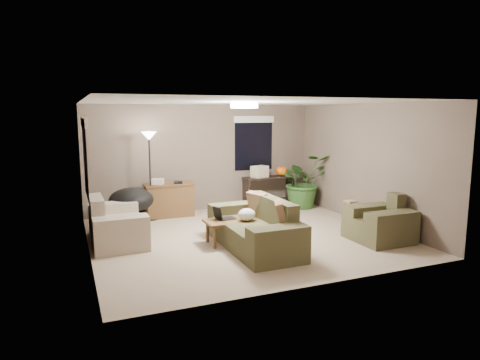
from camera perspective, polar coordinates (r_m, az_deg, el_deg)
name	(u,v)px	position (r m, az deg, el deg)	size (l,w,h in m)	color
room_shell	(244,171)	(7.86, 0.55, 1.23)	(5.50, 5.50, 5.50)	tan
main_sofa	(256,231)	(7.42, 2.14, -6.78)	(0.95, 2.20, 0.85)	#47452A
throw_pillows	(269,209)	(7.44, 3.95, -3.93)	(0.40, 1.40, 0.47)	#8C7251
loveseat	(115,226)	(8.03, -16.28, -5.91)	(0.90, 1.60, 0.85)	beige
armchair	(380,224)	(8.22, 18.17, -5.65)	(0.95, 1.00, 0.85)	brown
coffee_table	(233,223)	(7.67, -0.91, -5.76)	(1.00, 0.55, 0.42)	brown
laptop	(222,216)	(7.67, -2.36, -4.82)	(0.40, 0.25, 0.24)	black
plastic_bag	(247,215)	(7.57, 0.91, -4.63)	(0.31, 0.28, 0.22)	white
desk	(169,200)	(9.72, -9.41, -2.62)	(1.10, 0.50, 0.75)	brown
desk_papers	(162,182)	(9.60, -10.36, -0.21)	(0.72, 0.32, 0.12)	silver
console_table	(269,189)	(10.61, 3.83, -1.22)	(1.30, 0.40, 0.75)	black
pumpkin	(281,171)	(10.70, 5.54, 1.19)	(0.29, 0.29, 0.24)	orange
cardboard_box	(260,172)	(10.43, 2.63, 1.13)	(0.37, 0.28, 0.28)	beige
papasan_chair	(131,204)	(9.01, -14.29, -3.12)	(0.92, 0.92, 0.80)	black
floor_lamp	(149,146)	(9.33, -12.01, 4.40)	(0.32, 0.32, 1.91)	black
ceiling_fixture	(244,105)	(7.79, 0.57, 9.94)	(0.50, 0.50, 0.10)	white
houseplant	(303,187)	(10.58, 8.42, -0.89)	(1.19, 1.33, 1.03)	#2D5923
cat_scratching_post	(350,214)	(9.26, 14.47, -4.39)	(0.32, 0.32, 0.50)	tan
window_left	(85,145)	(7.51, -20.02, 4.43)	(0.05, 1.56, 1.33)	black
window_back	(254,134)	(10.59, 1.86, 6.13)	(1.06, 0.05, 1.33)	black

